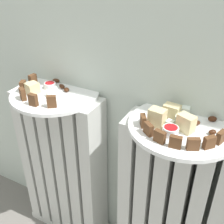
# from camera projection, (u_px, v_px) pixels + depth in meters

# --- Properties ---
(radiator_left) EXTENTS (0.36, 0.12, 0.68)m
(radiator_left) POSITION_uv_depth(u_px,v_px,m) (64.00, 169.00, 1.13)
(radiator_left) COLOR silver
(radiator_left) RESTS_ON ground_plane
(radiator_right) EXTENTS (0.36, 0.12, 0.68)m
(radiator_right) POSITION_uv_depth(u_px,v_px,m) (169.00, 210.00, 0.95)
(radiator_right) COLOR silver
(radiator_right) RESTS_ON ground_plane
(plate_left) EXTENTS (0.31, 0.31, 0.01)m
(plate_left) POSITION_uv_depth(u_px,v_px,m) (55.00, 94.00, 0.96)
(plate_left) COLOR white
(plate_left) RESTS_ON radiator_left
(plate_right) EXTENTS (0.31, 0.31, 0.01)m
(plate_right) POSITION_uv_depth(u_px,v_px,m) (182.00, 126.00, 0.77)
(plate_right) COLOR white
(plate_right) RESTS_ON radiator_right
(dark_cake_slice_left_0) EXTENTS (0.02, 0.03, 0.04)m
(dark_cake_slice_left_0) POSITION_uv_depth(u_px,v_px,m) (33.00, 80.00, 1.00)
(dark_cake_slice_left_0) COLOR #56351E
(dark_cake_slice_left_0) RESTS_ON plate_left
(dark_cake_slice_left_1) EXTENTS (0.03, 0.03, 0.04)m
(dark_cake_slice_left_1) POSITION_uv_depth(u_px,v_px,m) (23.00, 86.00, 0.95)
(dark_cake_slice_left_1) COLOR #56351E
(dark_cake_slice_left_1) RESTS_ON plate_left
(dark_cake_slice_left_2) EXTENTS (0.03, 0.03, 0.04)m
(dark_cake_slice_left_2) POSITION_uv_depth(u_px,v_px,m) (23.00, 94.00, 0.89)
(dark_cake_slice_left_2) COLOR #56351E
(dark_cake_slice_left_2) RESTS_ON plate_left
(dark_cake_slice_left_3) EXTENTS (0.03, 0.02, 0.04)m
(dark_cake_slice_left_3) POSITION_uv_depth(u_px,v_px,m) (33.00, 100.00, 0.86)
(dark_cake_slice_left_3) COLOR #56351E
(dark_cake_slice_left_3) RESTS_ON plate_left
(dark_cake_slice_left_4) EXTENTS (0.03, 0.03, 0.04)m
(dark_cake_slice_left_4) POSITION_uv_depth(u_px,v_px,m) (52.00, 102.00, 0.85)
(dark_cake_slice_left_4) COLOR #56351E
(dark_cake_slice_left_4) RESTS_ON plate_left
(marble_cake_slice_left_0) EXTENTS (0.05, 0.05, 0.04)m
(marble_cake_slice_left_0) POSITION_uv_depth(u_px,v_px,m) (32.00, 88.00, 0.94)
(marble_cake_slice_left_0) COLOR beige
(marble_cake_slice_left_0) RESTS_ON plate_left
(turkish_delight_left_0) EXTENTS (0.03, 0.03, 0.02)m
(turkish_delight_left_0) POSITION_uv_depth(u_px,v_px,m) (54.00, 90.00, 0.95)
(turkish_delight_left_0) COLOR white
(turkish_delight_left_0) RESTS_ON plate_left
(turkish_delight_left_1) EXTENTS (0.03, 0.03, 0.02)m
(turkish_delight_left_1) POSITION_uv_depth(u_px,v_px,m) (50.00, 94.00, 0.92)
(turkish_delight_left_1) COLOR white
(turkish_delight_left_1) RESTS_ON plate_left
(medjool_date_left_0) EXTENTS (0.03, 0.02, 0.02)m
(medjool_date_left_0) POSITION_uv_depth(u_px,v_px,m) (29.00, 87.00, 0.97)
(medjool_date_left_0) COLOR #3D1E0F
(medjool_date_left_0) RESTS_ON plate_left
(medjool_date_left_1) EXTENTS (0.03, 0.03, 0.01)m
(medjool_date_left_1) POSITION_uv_depth(u_px,v_px,m) (62.00, 86.00, 0.98)
(medjool_date_left_1) COLOR #3D1E0F
(medjool_date_left_1) RESTS_ON plate_left
(medjool_date_left_2) EXTENTS (0.03, 0.03, 0.01)m
(medjool_date_left_2) POSITION_uv_depth(u_px,v_px,m) (66.00, 90.00, 0.95)
(medjool_date_left_2) COLOR #3D1E0F
(medjool_date_left_2) RESTS_ON plate_left
(medjool_date_left_3) EXTENTS (0.03, 0.03, 0.01)m
(medjool_date_left_3) POSITION_uv_depth(u_px,v_px,m) (56.00, 80.00, 1.02)
(medjool_date_left_3) COLOR #3D1E0F
(medjool_date_left_3) RESTS_ON plate_left
(jam_bowl_left) EXTENTS (0.04, 0.04, 0.02)m
(jam_bowl_left) POSITION_uv_depth(u_px,v_px,m) (50.00, 85.00, 0.97)
(jam_bowl_left) COLOR white
(jam_bowl_left) RESTS_ON plate_left
(dark_cake_slice_right_0) EXTENTS (0.03, 0.03, 0.03)m
(dark_cake_slice_right_0) POSITION_uv_depth(u_px,v_px,m) (143.00, 121.00, 0.76)
(dark_cake_slice_right_0) COLOR #56351E
(dark_cake_slice_right_0) RESTS_ON plate_right
(dark_cake_slice_right_1) EXTENTS (0.03, 0.03, 0.03)m
(dark_cake_slice_right_1) POSITION_uv_depth(u_px,v_px,m) (148.00, 129.00, 0.72)
(dark_cake_slice_right_1) COLOR #56351E
(dark_cake_slice_right_1) RESTS_ON plate_right
(dark_cake_slice_right_2) EXTENTS (0.03, 0.02, 0.03)m
(dark_cake_slice_right_2) POSITION_uv_depth(u_px,v_px,m) (160.00, 137.00, 0.69)
(dark_cake_slice_right_2) COLOR #56351E
(dark_cake_slice_right_2) RESTS_ON plate_right
(dark_cake_slice_right_3) EXTENTS (0.03, 0.02, 0.03)m
(dark_cake_slice_right_3) POSITION_uv_depth(u_px,v_px,m) (175.00, 142.00, 0.67)
(dark_cake_slice_right_3) COLOR #56351E
(dark_cake_slice_right_3) RESTS_ON plate_right
(dark_cake_slice_right_4) EXTENTS (0.03, 0.03, 0.03)m
(dark_cake_slice_right_4) POSITION_uv_depth(u_px,v_px,m) (193.00, 144.00, 0.66)
(dark_cake_slice_right_4) COLOR #56351E
(dark_cake_slice_right_4) RESTS_ON plate_right
(dark_cake_slice_right_5) EXTENTS (0.03, 0.03, 0.03)m
(dark_cake_slice_right_5) POSITION_uv_depth(u_px,v_px,m) (209.00, 142.00, 0.67)
(dark_cake_slice_right_5) COLOR #56351E
(dark_cake_slice_right_5) RESTS_ON plate_right
(dark_cake_slice_right_6) EXTENTS (0.02, 0.03, 0.03)m
(dark_cake_slice_right_6) POSITION_uv_depth(u_px,v_px,m) (221.00, 137.00, 0.69)
(dark_cake_slice_right_6) COLOR #56351E
(dark_cake_slice_right_6) RESTS_ON plate_right
(marble_cake_slice_right_0) EXTENTS (0.05, 0.04, 0.04)m
(marble_cake_slice_right_0) POSITION_uv_depth(u_px,v_px,m) (172.00, 111.00, 0.80)
(marble_cake_slice_right_0) COLOR beige
(marble_cake_slice_right_0) RESTS_ON plate_right
(marble_cake_slice_right_1) EXTENTS (0.05, 0.05, 0.05)m
(marble_cake_slice_right_1) POSITION_uv_depth(u_px,v_px,m) (186.00, 123.00, 0.73)
(marble_cake_slice_right_1) COLOR beige
(marble_cake_slice_right_1) RESTS_ON plate_right
(marble_cake_slice_right_2) EXTENTS (0.05, 0.04, 0.05)m
(marble_cake_slice_right_2) POSITION_uv_depth(u_px,v_px,m) (157.00, 118.00, 0.75)
(marble_cake_slice_right_2) COLOR beige
(marble_cake_slice_right_2) RESTS_ON plate_right
(turkish_delight_right_0) EXTENTS (0.03, 0.03, 0.02)m
(turkish_delight_right_0) POSITION_uv_depth(u_px,v_px,m) (186.00, 111.00, 0.81)
(turkish_delight_right_0) COLOR white
(turkish_delight_right_0) RESTS_ON plate_right
(turkish_delight_right_1) EXTENTS (0.03, 0.03, 0.02)m
(turkish_delight_right_1) POSITION_uv_depth(u_px,v_px,m) (180.00, 119.00, 0.77)
(turkish_delight_right_1) COLOR white
(turkish_delight_right_1) RESTS_ON plate_right
(turkish_delight_right_2) EXTENTS (0.02, 0.02, 0.02)m
(turkish_delight_right_2) POSITION_uv_depth(u_px,v_px,m) (170.00, 124.00, 0.75)
(turkish_delight_right_2) COLOR white
(turkish_delight_right_2) RESTS_ON plate_right
(medjool_date_right_0) EXTENTS (0.03, 0.03, 0.01)m
(medjool_date_right_0) POSITION_uv_depth(u_px,v_px,m) (196.00, 123.00, 0.76)
(medjool_date_right_0) COLOR #3D1E0F
(medjool_date_right_0) RESTS_ON plate_right
(medjool_date_right_1) EXTENTS (0.03, 0.02, 0.02)m
(medjool_date_right_1) POSITION_uv_depth(u_px,v_px,m) (212.00, 119.00, 0.78)
(medjool_date_right_1) COLOR #3D1E0F
(medjool_date_right_1) RESTS_ON plate_right
(medjool_date_right_2) EXTENTS (0.03, 0.03, 0.01)m
(medjool_date_right_2) POSITION_uv_depth(u_px,v_px,m) (212.00, 132.00, 0.72)
(medjool_date_right_2) COLOR #3D1E0F
(medjool_date_right_2) RESTS_ON plate_right
(medjool_date_right_3) EXTENTS (0.02, 0.03, 0.01)m
(medjool_date_right_3) POSITION_uv_depth(u_px,v_px,m) (155.00, 115.00, 0.80)
(medjool_date_right_3) COLOR #3D1E0F
(medjool_date_right_3) RESTS_ON plate_right
(jam_bowl_right) EXTENTS (0.04, 0.04, 0.02)m
(jam_bowl_right) POSITION_uv_depth(u_px,v_px,m) (171.00, 130.00, 0.72)
(jam_bowl_right) COLOR white
(jam_bowl_right) RESTS_ON plate_right
(fork) EXTENTS (0.05, 0.09, 0.00)m
(fork) POSITION_uv_depth(u_px,v_px,m) (188.00, 123.00, 0.77)
(fork) COLOR #B7B7BC
(fork) RESTS_ON plate_right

